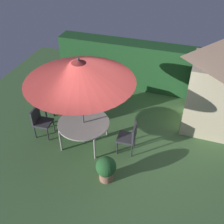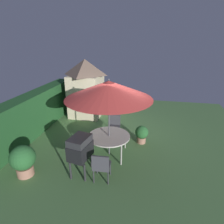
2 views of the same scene
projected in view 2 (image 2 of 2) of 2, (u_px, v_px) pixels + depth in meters
ground_plane at (116, 140)px, 7.35m from camera, size 11.00×11.00×0.00m
hedge_backdrop at (33, 114)px, 7.68m from camera, size 6.48×0.70×1.66m
garden_shed at (86, 88)px, 9.26m from camera, size 1.70×1.62×2.85m
patio_table at (109, 137)px, 6.19m from camera, size 1.40×1.40×0.72m
patio_umbrella at (109, 90)px, 5.59m from camera, size 2.72×2.72×2.63m
bbq_grill at (80, 148)px, 5.22m from camera, size 0.78×0.63×1.20m
chair_near_shed at (101, 165)px, 5.02m from camera, size 0.49×0.48×0.90m
chair_far_side at (114, 125)px, 7.42m from camera, size 0.49×0.48×0.90m
potted_plant_by_shed at (142, 134)px, 7.01m from camera, size 0.50×0.50×0.69m
potted_plant_by_grill at (23, 160)px, 5.25m from camera, size 0.72×0.72×0.95m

